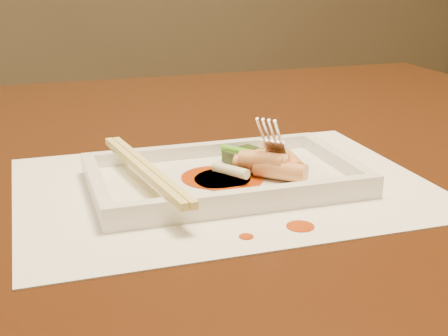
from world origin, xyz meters
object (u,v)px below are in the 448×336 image
object	(u,v)px
table	(112,230)
placemat	(224,186)
chopstick_a	(141,169)
fork	(285,96)
plate_base	(224,181)

from	to	relation	value
table	placemat	world-z (taller)	placemat
chopstick_a	fork	world-z (taller)	fork
placemat	fork	size ratio (longest dim) A/B	2.86
table	plate_base	distance (m)	0.21
placemat	chopstick_a	world-z (taller)	chopstick_a
placemat	plate_base	distance (m)	0.00
placemat	fork	world-z (taller)	fork
plate_base	fork	size ratio (longest dim) A/B	1.86
table	placemat	xyz separation A→B (m)	(0.09, -0.16, 0.10)
table	fork	xyz separation A→B (m)	(0.16, -0.14, 0.18)
table	chopstick_a	xyz separation A→B (m)	(0.01, -0.16, 0.13)
placemat	plate_base	bearing A→B (deg)	180.00
table	plate_base	size ratio (longest dim) A/B	5.38
placemat	fork	distance (m)	0.11
fork	table	bearing A→B (deg)	139.71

